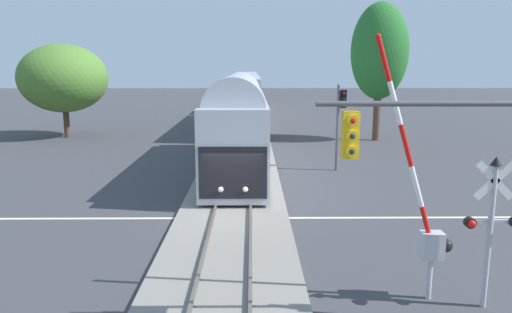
{
  "coord_description": "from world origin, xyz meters",
  "views": [
    {
      "loc": [
        0.76,
        -18.23,
        5.96
      ],
      "look_at": [
        0.95,
        2.55,
        2.0
      ],
      "focal_mm": 33.7,
      "sensor_mm": 36.0,
      "label": 1
    }
  ],
  "objects_px": {
    "traffic_signal_near_right": "(479,154)",
    "oak_far_right": "(380,52)",
    "traffic_signal_far_side": "(340,113)",
    "crossing_gate_near": "(427,221)",
    "commuter_train": "(244,99)",
    "pine_left_background": "(63,78)",
    "crossing_signal_mast": "(492,217)"
  },
  "relations": [
    {
      "from": "crossing_gate_near",
      "to": "traffic_signal_near_right",
      "type": "bearing_deg",
      "value": -75.84
    },
    {
      "from": "commuter_train",
      "to": "pine_left_background",
      "type": "bearing_deg",
      "value": -155.34
    },
    {
      "from": "oak_far_right",
      "to": "traffic_signal_far_side",
      "type": "bearing_deg",
      "value": -113.95
    },
    {
      "from": "commuter_train",
      "to": "crossing_gate_near",
      "type": "distance_m",
      "value": 35.77
    },
    {
      "from": "traffic_signal_near_right",
      "to": "pine_left_background",
      "type": "xyz_separation_m",
      "value": [
        -20.31,
        30.22,
        0.78
      ]
    },
    {
      "from": "crossing_gate_near",
      "to": "traffic_signal_far_side",
      "type": "relative_size",
      "value": 1.36
    },
    {
      "from": "commuter_train",
      "to": "crossing_signal_mast",
      "type": "relative_size",
      "value": 15.59
    },
    {
      "from": "commuter_train",
      "to": "crossing_signal_mast",
      "type": "height_order",
      "value": "commuter_train"
    },
    {
      "from": "crossing_signal_mast",
      "to": "traffic_signal_far_side",
      "type": "height_order",
      "value": "traffic_signal_far_side"
    },
    {
      "from": "crossing_gate_near",
      "to": "oak_far_right",
      "type": "bearing_deg",
      "value": 78.15
    },
    {
      "from": "commuter_train",
      "to": "pine_left_background",
      "type": "xyz_separation_m",
      "value": [
        -14.74,
        -6.77,
        2.16
      ]
    },
    {
      "from": "traffic_signal_near_right",
      "to": "oak_far_right",
      "type": "relative_size",
      "value": 0.5
    },
    {
      "from": "crossing_signal_mast",
      "to": "pine_left_background",
      "type": "height_order",
      "value": "pine_left_background"
    },
    {
      "from": "pine_left_background",
      "to": "crossing_gate_near",
      "type": "bearing_deg",
      "value": -55.18
    },
    {
      "from": "traffic_signal_near_right",
      "to": "traffic_signal_far_side",
      "type": "bearing_deg",
      "value": 89.34
    },
    {
      "from": "traffic_signal_near_right",
      "to": "pine_left_background",
      "type": "relative_size",
      "value": 0.7
    },
    {
      "from": "crossing_signal_mast",
      "to": "oak_far_right",
      "type": "height_order",
      "value": "oak_far_right"
    },
    {
      "from": "crossing_gate_near",
      "to": "traffic_signal_near_right",
      "type": "height_order",
      "value": "crossing_gate_near"
    },
    {
      "from": "traffic_signal_near_right",
      "to": "oak_far_right",
      "type": "bearing_deg",
      "value": 79.59
    },
    {
      "from": "crossing_gate_near",
      "to": "crossing_signal_mast",
      "type": "height_order",
      "value": "crossing_gate_near"
    },
    {
      "from": "traffic_signal_near_right",
      "to": "traffic_signal_far_side",
      "type": "relative_size",
      "value": 1.11
    },
    {
      "from": "crossing_gate_near",
      "to": "oak_far_right",
      "type": "distance_m",
      "value": 27.77
    },
    {
      "from": "crossing_gate_near",
      "to": "traffic_signal_far_side",
      "type": "height_order",
      "value": "crossing_gate_near"
    },
    {
      "from": "traffic_signal_far_side",
      "to": "pine_left_background",
      "type": "bearing_deg",
      "value": 147.32
    },
    {
      "from": "crossing_gate_near",
      "to": "traffic_signal_far_side",
      "type": "xyz_separation_m",
      "value": [
        0.6,
        15.46,
        1.2
      ]
    },
    {
      "from": "traffic_signal_far_side",
      "to": "crossing_gate_near",
      "type": "bearing_deg",
      "value": -92.22
    },
    {
      "from": "traffic_signal_near_right",
      "to": "pine_left_background",
      "type": "height_order",
      "value": "pine_left_background"
    },
    {
      "from": "crossing_signal_mast",
      "to": "pine_left_background",
      "type": "relative_size",
      "value": 0.5
    },
    {
      "from": "traffic_signal_near_right",
      "to": "traffic_signal_far_side",
      "type": "xyz_separation_m",
      "value": [
        0.2,
        17.06,
        -0.82
      ]
    },
    {
      "from": "traffic_signal_near_right",
      "to": "commuter_train",
      "type": "bearing_deg",
      "value": 98.57
    },
    {
      "from": "traffic_signal_far_side",
      "to": "traffic_signal_near_right",
      "type": "bearing_deg",
      "value": -90.66
    },
    {
      "from": "crossing_gate_near",
      "to": "oak_far_right",
      "type": "height_order",
      "value": "oak_far_right"
    }
  ]
}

